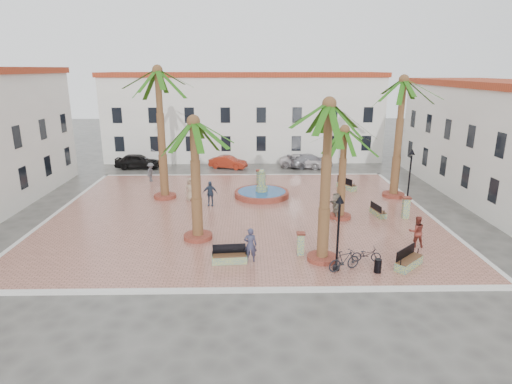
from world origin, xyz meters
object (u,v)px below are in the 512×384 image
(pedestrian_north, at_px, (151,172))
(bicycle_a, at_px, (366,254))
(pedestrian_fountain_b, at_px, (210,193))
(car_black, at_px, (138,161))
(bench_ne, at_px, (346,186))
(bollard_e, at_px, (406,207))
(car_white, at_px, (303,161))
(bollard_n, at_px, (259,177))
(litter_bin, at_px, (378,266))
(bench_e, at_px, (378,212))
(palm_nw, at_px, (158,84))
(pedestrian_east, at_px, (336,206))
(lamppost_s, at_px, (339,220))
(bollard_se, at_px, (301,243))
(car_red, at_px, (228,162))
(palm_s, at_px, (328,122))
(cyclist_b, at_px, (417,231))
(pedestrian_fountain_a, at_px, (190,189))
(lamppost_e, at_px, (411,167))
(bench_se, at_px, (409,262))
(palm_sw, at_px, (194,137))
(bicycle_b, at_px, (344,260))
(palm_e, at_px, (344,141))
(cyclist_a, at_px, (250,245))
(car_silver, at_px, (311,161))
(fountain, at_px, (262,193))
(bench_s, at_px, (229,258))

(pedestrian_north, bearing_deg, bicycle_a, -117.52)
(pedestrian_fountain_b, bearing_deg, car_black, 125.35)
(bench_ne, relative_size, car_black, 0.44)
(bollard_e, bearing_deg, car_white, 106.76)
(bollard_n, bearing_deg, litter_bin, -71.75)
(car_white, bearing_deg, bench_e, -154.50)
(palm_nw, distance_m, pedestrian_east, 15.46)
(lamppost_s, relative_size, pedestrian_north, 2.32)
(bollard_se, relative_size, car_red, 0.33)
(palm_s, distance_m, cyclist_b, 8.61)
(bicycle_a, xyz_separation_m, pedestrian_north, (-14.81, 16.85, 0.44))
(bicycle_a, height_order, pedestrian_fountain_a, pedestrian_fountain_a)
(lamppost_s, xyz_separation_m, pedestrian_fountain_b, (-7.19, 10.65, -1.73))
(lamppost_e, bearing_deg, palm_s, -129.64)
(bench_se, distance_m, car_black, 30.37)
(bollard_se, bearing_deg, palm_s, -33.19)
(palm_sw, distance_m, bollard_se, 8.29)
(bench_e, xyz_separation_m, bicycle_b, (-4.15, -8.24, 0.30))
(palm_s, bearing_deg, bollard_e, 43.78)
(bench_se, bearing_deg, car_black, 86.69)
(palm_e, relative_size, bollard_se, 4.95)
(car_red, bearing_deg, pedestrian_fountain_b, -164.12)
(car_black, bearing_deg, lamppost_e, -117.05)
(litter_bin, xyz_separation_m, cyclist_a, (-6.29, 1.40, 0.58))
(cyclist_a, distance_m, car_white, 23.47)
(bollard_e, relative_size, car_silver, 0.32)
(bench_e, xyz_separation_m, bollard_n, (-7.97, 8.03, 0.48))
(palm_e, xyz_separation_m, lamppost_e, (5.70, 3.08, -2.40))
(fountain, relative_size, lamppost_e, 1.04)
(bench_e, xyz_separation_m, car_black, (-20.18, 15.42, 0.38))
(palm_nw, distance_m, palm_s, 15.59)
(fountain, xyz_separation_m, cyclist_b, (8.40, -10.09, 0.61))
(palm_e, xyz_separation_m, car_red, (-8.24, 15.74, -4.72))
(palm_e, bearing_deg, pedestrian_north, 146.08)
(palm_sw, distance_m, bollard_e, 14.97)
(palm_s, relative_size, bench_s, 4.55)
(pedestrian_fountain_b, height_order, car_silver, pedestrian_fountain_b)
(bicycle_a, height_order, car_white, car_white)
(bench_e, height_order, cyclist_a, cyclist_a)
(litter_bin, bearing_deg, bench_se, 17.25)
(bench_ne, relative_size, car_white, 0.42)
(palm_sw, distance_m, lamppost_s, 9.20)
(lamppost_s, xyz_separation_m, pedestrian_east, (1.43, 7.48, -1.74))
(palm_s, xyz_separation_m, bollard_se, (-1.07, 0.70, -6.58))
(bollard_se, bearing_deg, car_white, 82.50)
(lamppost_e, distance_m, bollard_n, 12.38)
(car_silver, bearing_deg, litter_bin, 163.83)
(palm_nw, relative_size, palm_s, 1.18)
(lamppost_s, distance_m, car_red, 24.48)
(pedestrian_fountain_a, bearing_deg, car_white, 27.68)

